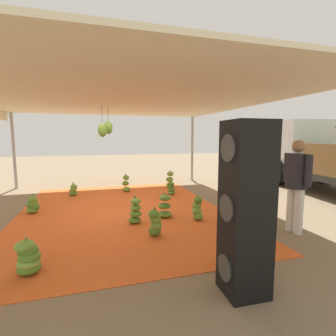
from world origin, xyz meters
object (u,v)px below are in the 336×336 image
(banana_bunch_8, at_px, (135,212))
(banana_bunch_9, at_px, (171,189))
(banana_bunch_6, at_px, (155,223))
(speaker_stack, at_px, (245,210))
(banana_bunch_7, at_px, (237,226))
(worker_0, at_px, (297,179))
(banana_bunch_3, at_px, (165,207))
(banana_bunch_2, at_px, (33,205))
(banana_bunch_0, at_px, (170,180))
(banana_bunch_4, at_px, (197,209))
(banana_bunch_10, at_px, (73,190))
(worker_1, at_px, (247,164))
(banana_bunch_1, at_px, (28,258))
(banana_bunch_5, at_px, (126,184))

(banana_bunch_8, xyz_separation_m, banana_bunch_9, (-2.28, 1.47, -0.05))
(banana_bunch_6, xyz_separation_m, speaker_stack, (1.90, 0.59, 0.74))
(banana_bunch_7, relative_size, speaker_stack, 0.27)
(banana_bunch_6, relative_size, worker_0, 0.31)
(banana_bunch_3, distance_m, speaker_stack, 3.01)
(banana_bunch_2, relative_size, banana_bunch_8, 0.77)
(banana_bunch_8, bearing_deg, banana_bunch_0, 152.62)
(banana_bunch_4, distance_m, worker_0, 2.02)
(banana_bunch_10, bearing_deg, banana_bunch_9, 76.24)
(banana_bunch_9, relative_size, speaker_stack, 0.23)
(banana_bunch_9, bearing_deg, banana_bunch_7, 2.32)
(banana_bunch_2, xyz_separation_m, banana_bunch_10, (-1.65, 0.77, -0.03))
(banana_bunch_7, height_order, banana_bunch_9, banana_bunch_7)
(worker_1, bearing_deg, banana_bunch_2, -92.98)
(worker_0, bearing_deg, banana_bunch_8, -115.27)
(banana_bunch_4, relative_size, worker_1, 0.31)
(worker_0, height_order, speaker_stack, speaker_stack)
(banana_bunch_2, relative_size, banana_bunch_9, 0.96)
(banana_bunch_0, xyz_separation_m, worker_0, (4.75, 1.03, 0.74))
(banana_bunch_2, distance_m, banana_bunch_4, 3.84)
(banana_bunch_6, bearing_deg, banana_bunch_7, 70.48)
(banana_bunch_1, xyz_separation_m, banana_bunch_7, (-0.29, 3.26, 0.00))
(banana_bunch_8, relative_size, banana_bunch_9, 1.25)
(banana_bunch_0, relative_size, banana_bunch_9, 1.31)
(banana_bunch_2, distance_m, banana_bunch_10, 1.82)
(banana_bunch_5, relative_size, banana_bunch_10, 1.45)
(worker_0, distance_m, speaker_stack, 2.41)
(banana_bunch_8, height_order, worker_0, worker_0)
(banana_bunch_2, height_order, banana_bunch_7, banana_bunch_7)
(banana_bunch_6, bearing_deg, worker_0, 78.49)
(worker_1, height_order, speaker_stack, speaker_stack)
(worker_0, bearing_deg, banana_bunch_4, -127.45)
(banana_bunch_6, height_order, banana_bunch_9, banana_bunch_6)
(banana_bunch_9, xyz_separation_m, worker_0, (3.60, 1.34, 0.81))
(banana_bunch_0, distance_m, speaker_stack, 6.24)
(banana_bunch_6, xyz_separation_m, banana_bunch_7, (0.49, 1.38, -0.02))
(banana_bunch_6, bearing_deg, banana_bunch_8, -163.74)
(banana_bunch_7, bearing_deg, banana_bunch_10, -144.51)
(worker_0, bearing_deg, banana_bunch_1, -86.69)
(banana_bunch_2, distance_m, worker_0, 5.73)
(banana_bunch_1, distance_m, banana_bunch_5, 5.03)
(banana_bunch_4, xyz_separation_m, banana_bunch_6, (0.62, -1.08, -0.01))
(banana_bunch_0, relative_size, worker_0, 0.35)
(banana_bunch_3, relative_size, worker_0, 0.32)
(banana_bunch_2, height_order, banana_bunch_4, banana_bunch_4)
(banana_bunch_10, relative_size, worker_0, 0.23)
(banana_bunch_0, height_order, banana_bunch_10, banana_bunch_0)
(speaker_stack, bearing_deg, banana_bunch_5, -173.62)
(banana_bunch_8, xyz_separation_m, banana_bunch_10, (-2.99, -1.44, -0.08))
(banana_bunch_7, bearing_deg, worker_1, 144.06)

